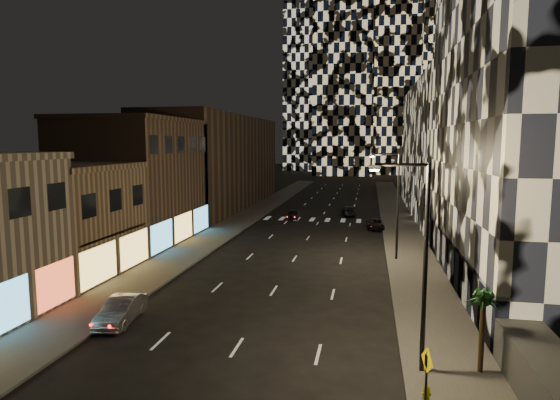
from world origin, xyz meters
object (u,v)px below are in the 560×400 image
at_px(streetlight_far, 395,198).
at_px(ped_sign, 427,372).
at_px(palm_tree, 483,305).
at_px(car_silver_parked, 121,310).
at_px(fire_hydrant, 426,395).
at_px(streetlight_near, 420,253).
at_px(car_dark_rightlane, 375,224).
at_px(car_dark_midlane, 293,214).
at_px(car_dark_oncoming, 349,211).

height_order(streetlight_far, ped_sign, streetlight_far).
height_order(ped_sign, palm_tree, palm_tree).
xyz_separation_m(ped_sign, palm_tree, (2.77, 4.32, 1.10)).
distance_m(car_silver_parked, fire_hydrant, 16.65).
height_order(streetlight_near, palm_tree, streetlight_near).
bearing_deg(car_dark_rightlane, streetlight_far, -88.33).
bearing_deg(streetlight_far, streetlight_near, -90.00).
bearing_deg(car_dark_rightlane, car_silver_parked, -117.69).
bearing_deg(car_silver_parked, car_dark_midlane, 78.24).
bearing_deg(ped_sign, car_silver_parked, 140.74).
bearing_deg(streetlight_far, ped_sign, -90.13).
xyz_separation_m(streetlight_far, car_dark_midlane, (-11.85, 19.87, -4.73)).
relative_size(car_dark_oncoming, palm_tree, 1.23).
bearing_deg(ped_sign, streetlight_far, 74.49).
bearing_deg(streetlight_near, car_dark_rightlane, 92.24).
distance_m(car_dark_midlane, car_dark_oncoming, 8.34).
height_order(streetlight_far, car_dark_midlane, streetlight_far).
bearing_deg(car_silver_parked, streetlight_far, 41.68).
height_order(car_dark_midlane, car_dark_oncoming, car_dark_oncoming).
relative_size(car_silver_parked, palm_tree, 1.18).
bearing_deg(car_dark_oncoming, car_dark_rightlane, 103.31).
relative_size(car_dark_midlane, fire_hydrant, 5.19).
xyz_separation_m(streetlight_near, palm_tree, (2.72, 0.35, -2.22)).
relative_size(car_dark_midlane, ped_sign, 1.32).
height_order(car_dark_oncoming, ped_sign, ped_sign).
distance_m(car_dark_oncoming, ped_sign, 48.64).
bearing_deg(car_dark_oncoming, ped_sign, 89.24).
bearing_deg(fire_hydrant, car_silver_parked, 160.54).
xyz_separation_m(streetlight_far, ped_sign, (-0.06, -23.97, -3.32)).
height_order(car_silver_parked, car_dark_midlane, car_silver_parked).
bearing_deg(palm_tree, car_dark_oncoming, 99.75).
xyz_separation_m(car_dark_oncoming, ped_sign, (4.80, -48.39, 1.39)).
height_order(car_silver_parked, car_dark_oncoming, car_silver_parked).
bearing_deg(car_silver_parked, car_dark_rightlane, 59.87).
distance_m(streetlight_far, car_dark_oncoming, 25.33).
relative_size(streetlight_far, car_silver_parked, 2.11).
xyz_separation_m(car_dark_midlane, fire_hydrant, (12.00, -42.53, -0.14)).
bearing_deg(fire_hydrant, palm_tree, 49.46).
bearing_deg(streetlight_near, car_silver_parked, 169.48).
bearing_deg(streetlight_near, ped_sign, -90.81).
bearing_deg(streetlight_far, car_dark_rightlane, 95.28).
height_order(car_dark_oncoming, fire_hydrant, car_dark_oncoming).
xyz_separation_m(car_dark_midlane, car_dark_rightlane, (10.50, -5.22, -0.05)).
xyz_separation_m(streetlight_near, car_silver_parked, (-15.55, 2.89, -4.65)).
xyz_separation_m(streetlight_near, car_dark_oncoming, (-4.85, 44.41, -4.71)).
height_order(car_silver_parked, palm_tree, palm_tree).
relative_size(streetlight_near, ped_sign, 3.26).
height_order(streetlight_near, ped_sign, streetlight_near).
relative_size(car_silver_parked, ped_sign, 1.54).
bearing_deg(car_dark_midlane, car_dark_rightlane, -30.52).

